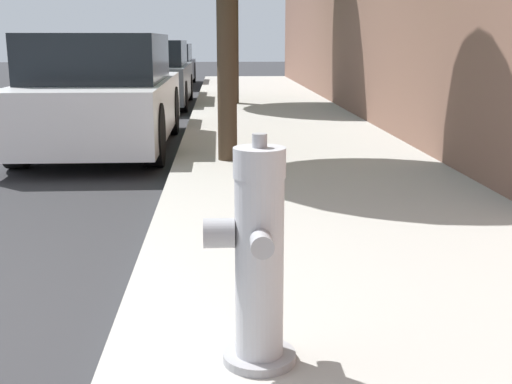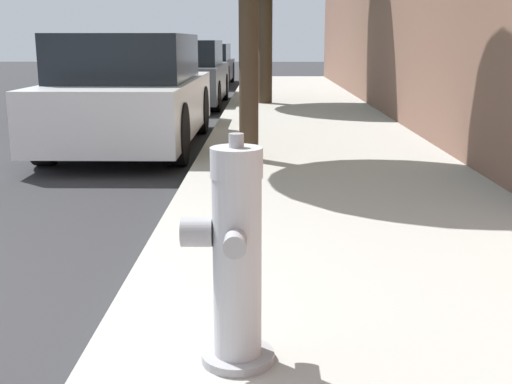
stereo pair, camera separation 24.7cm
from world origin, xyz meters
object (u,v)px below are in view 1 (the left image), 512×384
at_px(parked_car_near, 104,94).
at_px(parked_car_mid, 146,75).
at_px(parked_car_far, 165,65).
at_px(fire_hydrant, 258,260).

distance_m(parked_car_near, parked_car_mid, 5.57).
xyz_separation_m(parked_car_mid, parked_car_far, (-0.09, 6.28, -0.04)).
xyz_separation_m(fire_hydrant, parked_car_far, (-1.79, 17.91, 0.05)).
relative_size(parked_car_near, parked_car_far, 0.90).
bearing_deg(parked_car_near, parked_car_far, 90.84).
relative_size(parked_car_near, parked_car_mid, 1.01).
xyz_separation_m(parked_car_near, parked_car_far, (-0.17, 11.85, -0.08)).
relative_size(parked_car_mid, parked_car_far, 0.89).
height_order(parked_car_mid, parked_car_far, parked_car_mid).
height_order(parked_car_near, parked_car_mid, parked_car_near).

